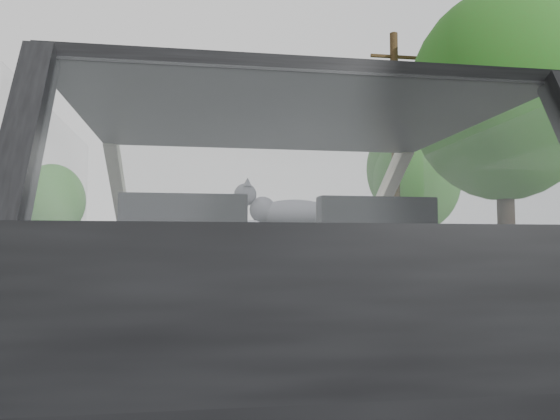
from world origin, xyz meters
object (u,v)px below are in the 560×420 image
object	(u,v)px
highway_sign	(377,243)
other_car	(203,254)
subject_car	(270,280)
cat	(295,212)
utility_pole	(395,152)

from	to	relation	value
highway_sign	other_car	bearing A→B (deg)	129.01
subject_car	cat	xyz separation A→B (m)	(0.23, 0.59, 0.37)
subject_car	other_car	distance (m)	25.75
subject_car	other_car	bearing A→B (deg)	89.83
highway_sign	utility_pole	world-z (taller)	utility_pole
cat	utility_pole	bearing A→B (deg)	73.18
highway_sign	utility_pole	distance (m)	5.76
subject_car	highway_sign	world-z (taller)	highway_sign
subject_car	utility_pole	bearing A→B (deg)	66.89
subject_car	highway_sign	size ratio (longest dim) A/B	1.73
cat	other_car	bearing A→B (deg)	96.71
subject_car	utility_pole	xyz separation A→B (m)	(6.52, 15.28, 3.52)
utility_pole	other_car	bearing A→B (deg)	121.60
other_car	highway_sign	size ratio (longest dim) A/B	1.74
cat	highway_sign	world-z (taller)	highway_sign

